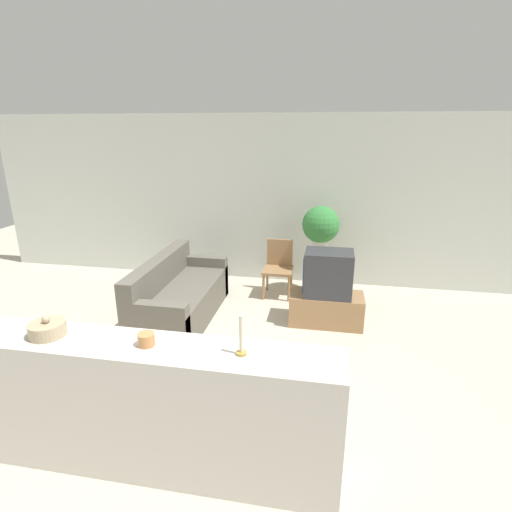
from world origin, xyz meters
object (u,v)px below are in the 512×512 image
object	(u,v)px
wooden_chair	(279,265)
television	(328,273)
couch	(179,297)
decorative_bowl	(47,329)
potted_plant	(321,225)

from	to	relation	value
wooden_chair	television	bearing A→B (deg)	-49.62
couch	decorative_bowl	distance (m)	2.52
television	potted_plant	bearing A→B (deg)	97.96
couch	wooden_chair	distance (m)	1.63
couch	potted_plant	size ratio (longest dim) A/B	2.93
couch	decorative_bowl	xyz separation A→B (m)	(-0.04, -2.39, 0.78)
decorative_bowl	television	bearing A→B (deg)	52.54
television	wooden_chair	distance (m)	1.17
couch	decorative_bowl	world-z (taller)	decorative_bowl
television	decorative_bowl	xyz separation A→B (m)	(-1.99, -2.60, 0.39)
television	wooden_chair	size ratio (longest dim) A/B	0.73
couch	television	xyz separation A→B (m)	(1.95, 0.21, 0.40)
couch	potted_plant	distance (m)	2.30
potted_plant	wooden_chair	bearing A→B (deg)	-171.52
television	potted_plant	size ratio (longest dim) A/B	0.95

